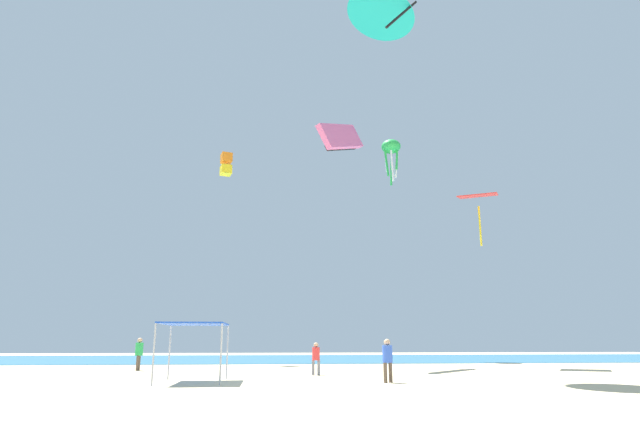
{
  "coord_description": "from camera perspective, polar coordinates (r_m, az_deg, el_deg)",
  "views": [
    {
      "loc": [
        -1.29,
        -21.93,
        1.64
      ],
      "look_at": [
        2.17,
        12.8,
        9.81
      ],
      "focal_mm": 29.09,
      "sensor_mm": 36.0,
      "label": 1
    }
  ],
  "objects": [
    {
      "name": "canopy_tent",
      "position": [
        22.81,
        -13.6,
        -11.27
      ],
      "size": [
        2.61,
        3.37,
        2.38
      ],
      "color": "#B2B2B7",
      "rests_on": "ground"
    },
    {
      "name": "kite_diamond_red",
      "position": [
        38.03,
        16.99,
        2.29
      ],
      "size": [
        3.55,
        3.53,
        3.86
      ],
      "rotation": [
        0.0,
        0.0,
        2.67
      ],
      "color": "red"
    },
    {
      "name": "kite_delta_teal",
      "position": [
        32.41,
        6.84,
        21.9
      ],
      "size": [
        5.27,
        5.27,
        3.49
      ],
      "rotation": [
        0.0,
        0.0,
        1.99
      ],
      "color": "teal"
    },
    {
      "name": "person_leftmost",
      "position": [
        26.53,
        -0.45,
        -14.72
      ],
      "size": [
        0.41,
        0.37,
        1.58
      ],
      "rotation": [
        0.0,
        0.0,
        6.01
      ],
      "color": "slate",
      "rests_on": "ground"
    },
    {
      "name": "kite_parafoil_pink",
      "position": [
        38.59,
        2.32,
        9.09
      ],
      "size": [
        4.27,
        5.27,
        3.89
      ],
      "rotation": [
        0.0,
        0.0,
        4.14
      ],
      "color": "pink"
    },
    {
      "name": "kite_box_orange",
      "position": [
        44.38,
        -10.29,
        6.06
      ],
      "size": [
        1.11,
        1.13,
        1.89
      ],
      "rotation": [
        0.0,
        0.0,
        3.45
      ],
      "color": "orange"
    },
    {
      "name": "ground",
      "position": [
        22.03,
        -2.44,
        -17.57
      ],
      "size": [
        110.0,
        110.0,
        0.1
      ],
      "primitive_type": "cube",
      "color": "beige"
    },
    {
      "name": "kite_octopus_green",
      "position": [
        51.37,
        7.83,
        7.76
      ],
      "size": [
        2.62,
        2.62,
        4.4
      ],
      "rotation": [
        0.0,
        0.0,
        5.59
      ],
      "color": "green"
    },
    {
      "name": "person_near_tent",
      "position": [
        32.43,
        -19.28,
        -13.47
      ],
      "size": [
        0.43,
        0.49,
        1.83
      ],
      "rotation": [
        0.0,
        0.0,
        4.73
      ],
      "color": "brown",
      "rests_on": "ground"
    },
    {
      "name": "person_central",
      "position": [
        22.05,
        7.43,
        -14.69
      ],
      "size": [
        0.41,
        0.41,
        1.73
      ],
      "rotation": [
        0.0,
        0.0,
        3.75
      ],
      "color": "brown",
      "rests_on": "ground"
    },
    {
      "name": "ocean_strip",
      "position": [
        51.64,
        -4.41,
        -14.95
      ],
      "size": [
        110.0,
        25.14,
        0.03
      ],
      "primitive_type": "cube",
      "color": "teal",
      "rests_on": "ground"
    }
  ]
}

